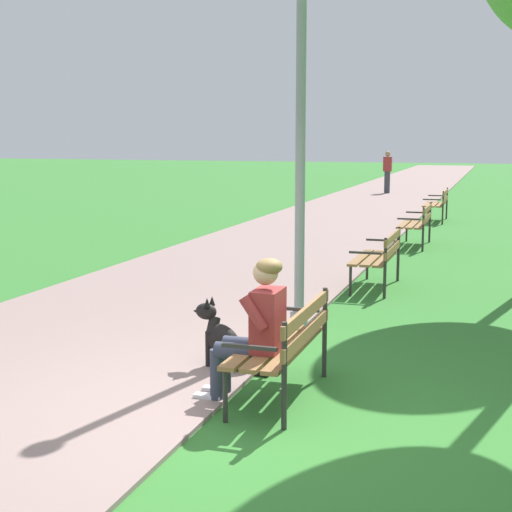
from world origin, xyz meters
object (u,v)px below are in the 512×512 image
at_px(park_bench_far, 418,221).
at_px(park_bench_furthest, 438,202).
at_px(lamp_post_near, 301,119).
at_px(pedestrian_distant, 387,172).
at_px(park_bench_near, 286,341).
at_px(dog_black, 227,345).
at_px(person_seated_on_near_bench, 255,325).
at_px(park_bench_mid, 380,254).

bearing_deg(park_bench_far, park_bench_furthest, 89.99).
relative_size(park_bench_far, lamp_post_near, 0.32).
relative_size(park_bench_far, pedestrian_distant, 0.91).
xyz_separation_m(park_bench_far, pedestrian_distant, (-2.68, 14.08, 0.33)).
bearing_deg(park_bench_furthest, pedestrian_distant, 106.22).
bearing_deg(park_bench_furthest, park_bench_near, -90.24).
xyz_separation_m(park_bench_furthest, dog_black, (-0.81, -13.97, -0.25)).
relative_size(park_bench_far, park_bench_furthest, 1.00).
xyz_separation_m(park_bench_far, park_bench_furthest, (0.00, 4.86, 0.00)).
height_order(park_bench_near, park_bench_far, same).
relative_size(dog_black, pedestrian_distant, 0.50).
distance_m(dog_black, lamp_post_near, 2.61).
xyz_separation_m(person_seated_on_near_bench, pedestrian_distant, (-2.42, 23.98, 0.16)).
relative_size(park_bench_near, park_bench_far, 1.00).
bearing_deg(park_bench_near, dog_black, 142.00).
relative_size(park_bench_furthest, person_seated_on_near_bench, 1.20).
bearing_deg(park_bench_near, park_bench_furthest, 89.76).
height_order(park_bench_near, pedestrian_distant, pedestrian_distant).
distance_m(park_bench_far, pedestrian_distant, 14.34).
bearing_deg(park_bench_furthest, park_bench_far, -90.01).
height_order(park_bench_near, park_bench_mid, same).
height_order(park_bench_furthest, lamp_post_near, lamp_post_near).
bearing_deg(dog_black, park_bench_furthest, 86.70).
bearing_deg(person_seated_on_near_bench, park_bench_near, 44.52).
distance_m(park_bench_near, lamp_post_near, 2.80).
height_order(park_bench_mid, lamp_post_near, lamp_post_near).
relative_size(person_seated_on_near_bench, dog_black, 1.51).
bearing_deg(dog_black, park_bench_near, -38.00).
xyz_separation_m(park_bench_near, park_bench_furthest, (0.06, 14.55, 0.00)).
height_order(park_bench_mid, pedestrian_distant, pedestrian_distant).
xyz_separation_m(park_bench_mid, dog_black, (-0.75, -4.49, -0.25)).
bearing_deg(dog_black, pedestrian_distant, 94.63).
relative_size(park_bench_mid, park_bench_far, 1.00).
distance_m(park_bench_near, park_bench_furthest, 14.55).
height_order(person_seated_on_near_bench, dog_black, person_seated_on_near_bench).
bearing_deg(lamp_post_near, park_bench_near, -78.45).
height_order(park_bench_far, park_bench_furthest, same).
bearing_deg(park_bench_mid, park_bench_far, 89.38).
relative_size(park_bench_furthest, pedestrian_distant, 0.91).
bearing_deg(park_bench_far, pedestrian_distant, 100.79).
bearing_deg(person_seated_on_near_bench, park_bench_far, 88.45).
distance_m(park_bench_near, pedestrian_distant, 23.93).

